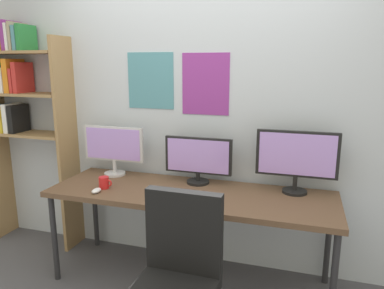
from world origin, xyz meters
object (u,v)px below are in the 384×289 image
monitor_center (198,159)px  keyboard_main (180,201)px  monitor_right (297,158)px  computer_mouse (96,191)px  desk (190,198)px  bookshelf (19,101)px  coffee_mug (104,183)px  monitor_left (114,147)px

monitor_center → keyboard_main: (0.00, -0.44, -0.19)m
monitor_right → computer_mouse: 1.49m
desk → keyboard_main: size_ratio=5.81×
keyboard_main → computer_mouse: (-0.65, 0.00, 0.01)m
bookshelf → coffee_mug: (1.05, -0.35, -0.55)m
coffee_mug → bookshelf: bearing=161.4°
computer_mouse → coffee_mug: bearing=87.0°
computer_mouse → coffee_mug: (0.01, 0.10, 0.03)m
monitor_left → computer_mouse: size_ratio=5.59×
keyboard_main → computer_mouse: 0.65m
monitor_left → coffee_mug: bearing=-74.1°
keyboard_main → monitor_center: bearing=90.0°
desk → bookshelf: 1.83m
desk → computer_mouse: computer_mouse is taller
monitor_left → keyboard_main: size_ratio=1.46×
coffee_mug → monitor_right: bearing=13.5°
monitor_left → coffee_mug: size_ratio=5.06×
monitor_right → monitor_center: bearing=-180.0°
desk → coffee_mug: bearing=-169.4°
desk → monitor_center: (0.00, 0.21, 0.25)m
monitor_left → computer_mouse: bearing=-78.5°
monitor_center → computer_mouse: (-0.65, -0.44, -0.19)m
monitor_left → monitor_right: size_ratio=0.92×
monitor_center → bookshelf: bearing=179.4°
bookshelf → monitor_left: (0.95, -0.02, -0.36)m
keyboard_main → computer_mouse: computer_mouse is taller
desk → bookshelf: bookshelf is taller
desk → monitor_center: size_ratio=3.94×
coffee_mug → monitor_center: bearing=27.2°
desk → computer_mouse: 0.70m
bookshelf → monitor_right: (2.44, -0.02, -0.33)m
monitor_right → monitor_left: bearing=-180.0°
desk → monitor_center: bearing=90.0°
bookshelf → computer_mouse: 1.28m
monitor_left → monitor_right: bearing=0.0°
keyboard_main → coffee_mug: bearing=170.5°
bookshelf → computer_mouse: (1.04, -0.46, -0.58)m
keyboard_main → coffee_mug: coffee_mug is taller
bookshelf → keyboard_main: bearing=-15.2°
bookshelf → keyboard_main: bookshelf is taller
desk → monitor_right: (0.74, 0.21, 0.32)m
coffee_mug → monitor_left: bearing=105.9°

